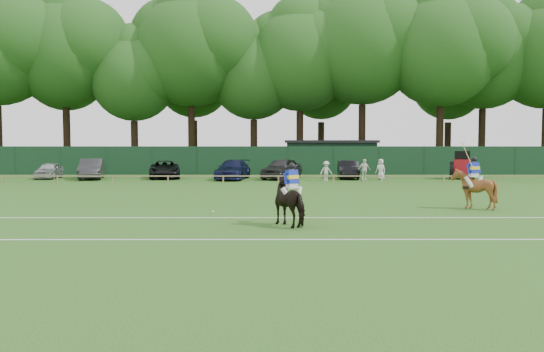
{
  "coord_description": "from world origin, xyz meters",
  "views": [
    {
      "loc": [
        0.44,
        -23.54,
        3.08
      ],
      "look_at": [
        0.5,
        3.0,
        1.4
      ],
      "focal_mm": 38.0,
      "sensor_mm": 36.0,
      "label": 1
    }
  ],
  "objects_px": {
    "suv_black": "(165,170)",
    "tractor": "(462,166)",
    "sedan_silver": "(49,170)",
    "hatch_grey": "(282,168)",
    "spectator_right": "(381,169)",
    "estate_black": "(348,170)",
    "horse_dark": "(292,202)",
    "spectator_left": "(326,171)",
    "horse_chestnut": "(473,189)",
    "spectator_mid": "(364,170)",
    "sedan_grey": "(91,169)",
    "polo_ball": "(213,212)",
    "sedan_navy": "(233,170)",
    "utility_shed": "(330,156)"
  },
  "relations": [
    {
      "from": "horse_chestnut",
      "to": "suv_black",
      "type": "distance_m",
      "value": 26.75
    },
    {
      "from": "sedan_grey",
      "to": "spectator_mid",
      "type": "xyz_separation_m",
      "value": [
        21.1,
        -1.88,
        0.02
      ]
    },
    {
      "from": "sedan_grey",
      "to": "hatch_grey",
      "type": "distance_m",
      "value": 14.93
    },
    {
      "from": "sedan_grey",
      "to": "sedan_navy",
      "type": "bearing_deg",
      "value": -14.49
    },
    {
      "from": "spectator_mid",
      "to": "utility_shed",
      "type": "xyz_separation_m",
      "value": [
        -1.48,
        10.38,
        0.72
      ]
    },
    {
      "from": "sedan_silver",
      "to": "spectator_right",
      "type": "distance_m",
      "value": 26.04
    },
    {
      "from": "horse_dark",
      "to": "suv_black",
      "type": "distance_m",
      "value": 26.9
    },
    {
      "from": "sedan_silver",
      "to": "spectator_left",
      "type": "relative_size",
      "value": 2.58
    },
    {
      "from": "horse_dark",
      "to": "spectator_left",
      "type": "bearing_deg",
      "value": -131.97
    },
    {
      "from": "spectator_mid",
      "to": "polo_ball",
      "type": "distance_m",
      "value": 21.3
    },
    {
      "from": "horse_chestnut",
      "to": "spectator_mid",
      "type": "distance_m",
      "value": 17.81
    },
    {
      "from": "sedan_navy",
      "to": "polo_ball",
      "type": "bearing_deg",
      "value": -80.42
    },
    {
      "from": "estate_black",
      "to": "horse_dark",
      "type": "bearing_deg",
      "value": -98.73
    },
    {
      "from": "estate_black",
      "to": "spectator_right",
      "type": "distance_m",
      "value": 2.7
    },
    {
      "from": "sedan_grey",
      "to": "spectator_mid",
      "type": "relative_size",
      "value": 2.94
    },
    {
      "from": "suv_black",
      "to": "tractor",
      "type": "relative_size",
      "value": 1.68
    },
    {
      "from": "horse_dark",
      "to": "tractor",
      "type": "distance_m",
      "value": 28.29
    },
    {
      "from": "spectator_right",
      "to": "sedan_silver",
      "type": "bearing_deg",
      "value": -144.09
    },
    {
      "from": "horse_dark",
      "to": "spectator_right",
      "type": "distance_m",
      "value": 24.74
    },
    {
      "from": "utility_shed",
      "to": "tractor",
      "type": "height_order",
      "value": "utility_shed"
    },
    {
      "from": "horse_chestnut",
      "to": "sedan_grey",
      "type": "xyz_separation_m",
      "value": [
        -23.09,
        19.58,
        -0.1
      ]
    },
    {
      "from": "horse_dark",
      "to": "sedan_silver",
      "type": "height_order",
      "value": "horse_dark"
    },
    {
      "from": "sedan_grey",
      "to": "suv_black",
      "type": "height_order",
      "value": "sedan_grey"
    },
    {
      "from": "sedan_grey",
      "to": "hatch_grey",
      "type": "bearing_deg",
      "value": -12.11
    },
    {
      "from": "polo_ball",
      "to": "utility_shed",
      "type": "height_order",
      "value": "utility_shed"
    },
    {
      "from": "spectator_mid",
      "to": "tractor",
      "type": "bearing_deg",
      "value": -0.56
    },
    {
      "from": "sedan_silver",
      "to": "suv_black",
      "type": "height_order",
      "value": "suv_black"
    },
    {
      "from": "estate_black",
      "to": "spectator_left",
      "type": "height_order",
      "value": "spectator_left"
    },
    {
      "from": "sedan_silver",
      "to": "hatch_grey",
      "type": "height_order",
      "value": "hatch_grey"
    },
    {
      "from": "sedan_silver",
      "to": "spectator_mid",
      "type": "height_order",
      "value": "spectator_mid"
    },
    {
      "from": "sedan_navy",
      "to": "utility_shed",
      "type": "distance_m",
      "value": 12.38
    },
    {
      "from": "sedan_navy",
      "to": "estate_black",
      "type": "relative_size",
      "value": 1.19
    },
    {
      "from": "sedan_grey",
      "to": "tractor",
      "type": "bearing_deg",
      "value": -12.39
    },
    {
      "from": "sedan_grey",
      "to": "tractor",
      "type": "distance_m",
      "value": 29.04
    },
    {
      "from": "horse_dark",
      "to": "hatch_grey",
      "type": "relative_size",
      "value": 0.42
    },
    {
      "from": "spectator_mid",
      "to": "polo_ball",
      "type": "bearing_deg",
      "value": -129.4
    },
    {
      "from": "horse_dark",
      "to": "spectator_mid",
      "type": "distance_m",
      "value": 23.57
    },
    {
      "from": "horse_dark",
      "to": "horse_chestnut",
      "type": "distance_m",
      "value": 9.67
    },
    {
      "from": "spectator_left",
      "to": "polo_ball",
      "type": "relative_size",
      "value": 16.49
    },
    {
      "from": "sedan_grey",
      "to": "spectator_mid",
      "type": "bearing_deg",
      "value": -17.22
    },
    {
      "from": "horse_chestnut",
      "to": "estate_black",
      "type": "distance_m",
      "value": 20.11
    },
    {
      "from": "horse_chestnut",
      "to": "spectator_left",
      "type": "height_order",
      "value": "horse_chestnut"
    },
    {
      "from": "sedan_silver",
      "to": "spectator_right",
      "type": "height_order",
      "value": "spectator_right"
    },
    {
      "from": "horse_chestnut",
      "to": "spectator_right",
      "type": "height_order",
      "value": "horse_chestnut"
    },
    {
      "from": "horse_chestnut",
      "to": "sedan_grey",
      "type": "distance_m",
      "value": 30.28
    },
    {
      "from": "horse_chestnut",
      "to": "tractor",
      "type": "distance_m",
      "value": 20.33
    },
    {
      "from": "hatch_grey",
      "to": "spectator_right",
      "type": "relative_size",
      "value": 3.01
    },
    {
      "from": "hatch_grey",
      "to": "estate_black",
      "type": "height_order",
      "value": "hatch_grey"
    },
    {
      "from": "hatch_grey",
      "to": "spectator_right",
      "type": "xyz_separation_m",
      "value": [
        7.57,
        -1.08,
        -0.02
      ]
    },
    {
      "from": "sedan_grey",
      "to": "spectator_right",
      "type": "distance_m",
      "value": 22.52
    }
  ]
}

